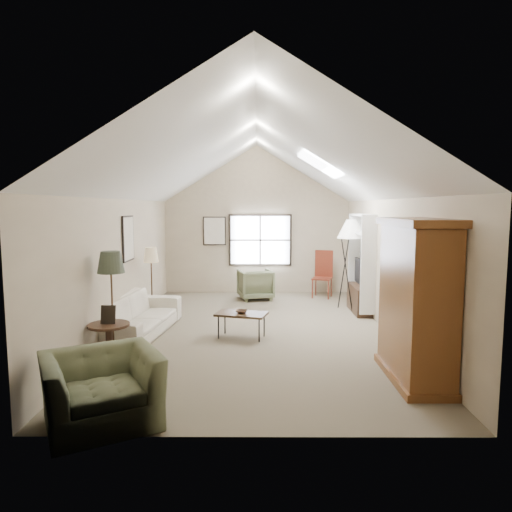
{
  "coord_description": "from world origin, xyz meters",
  "views": [
    {
      "loc": [
        0.04,
        -8.47,
        2.37
      ],
      "look_at": [
        0.0,
        0.4,
        1.4
      ],
      "focal_mm": 32.0,
      "sensor_mm": 36.0,
      "label": 1
    }
  ],
  "objects_px": {
    "armchair_near": "(101,389)",
    "armchair_far": "(255,284)",
    "armoire": "(416,301)",
    "side_chair": "(322,274)",
    "coffee_table": "(241,325)",
    "sofa": "(137,315)",
    "side_table": "(109,344)"
  },
  "relations": [
    {
      "from": "armchair_near",
      "to": "armchair_far",
      "type": "height_order",
      "value": "armchair_near"
    },
    {
      "from": "armoire",
      "to": "armchair_near",
      "type": "xyz_separation_m",
      "value": [
        -3.85,
        -1.3,
        -0.71
      ]
    },
    {
      "from": "armchair_far",
      "to": "side_table",
      "type": "bearing_deg",
      "value": 52.2
    },
    {
      "from": "armoire",
      "to": "side_chair",
      "type": "height_order",
      "value": "armoire"
    },
    {
      "from": "armchair_near",
      "to": "armoire",
      "type": "bearing_deg",
      "value": -10.07
    },
    {
      "from": "coffee_table",
      "to": "side_table",
      "type": "xyz_separation_m",
      "value": [
        -1.94,
        -1.39,
        0.08
      ]
    },
    {
      "from": "armoire",
      "to": "armchair_far",
      "type": "relative_size",
      "value": 2.61
    },
    {
      "from": "sofa",
      "to": "armchair_far",
      "type": "height_order",
      "value": "armchair_far"
    },
    {
      "from": "armoire",
      "to": "coffee_table",
      "type": "height_order",
      "value": "armoire"
    },
    {
      "from": "armchair_far",
      "to": "side_table",
      "type": "height_order",
      "value": "armchair_far"
    },
    {
      "from": "armchair_near",
      "to": "sofa",
      "type": "bearing_deg",
      "value": 69.94
    },
    {
      "from": "armchair_far",
      "to": "coffee_table",
      "type": "height_order",
      "value": "armchair_far"
    },
    {
      "from": "coffee_table",
      "to": "side_table",
      "type": "height_order",
      "value": "side_table"
    },
    {
      "from": "armchair_near",
      "to": "armchair_far",
      "type": "xyz_separation_m",
      "value": [
        1.64,
        6.73,
        -0.01
      ]
    },
    {
      "from": "side_table",
      "to": "side_chair",
      "type": "xyz_separation_m",
      "value": [
        3.91,
        5.06,
        0.3
      ]
    },
    {
      "from": "sofa",
      "to": "armchair_far",
      "type": "distance_m",
      "value": 3.9
    },
    {
      "from": "coffee_table",
      "to": "side_chair",
      "type": "relative_size",
      "value": 0.73
    },
    {
      "from": "armoire",
      "to": "armchair_near",
      "type": "bearing_deg",
      "value": -161.33
    },
    {
      "from": "coffee_table",
      "to": "side_table",
      "type": "relative_size",
      "value": 1.45
    },
    {
      "from": "sofa",
      "to": "side_chair",
      "type": "height_order",
      "value": "side_chair"
    },
    {
      "from": "sofa",
      "to": "side_chair",
      "type": "xyz_separation_m",
      "value": [
        3.91,
        3.46,
        0.25
      ]
    },
    {
      "from": "armchair_far",
      "to": "coffee_table",
      "type": "xyz_separation_m",
      "value": [
        -0.23,
        -3.45,
        -0.15
      ]
    },
    {
      "from": "armoire",
      "to": "side_table",
      "type": "relative_size",
      "value": 3.56
    },
    {
      "from": "coffee_table",
      "to": "sofa",
      "type": "bearing_deg",
      "value": 173.72
    },
    {
      "from": "side_table",
      "to": "armchair_far",
      "type": "bearing_deg",
      "value": 65.8
    },
    {
      "from": "coffee_table",
      "to": "side_table",
      "type": "distance_m",
      "value": 2.39
    },
    {
      "from": "side_table",
      "to": "sofa",
      "type": "bearing_deg",
      "value": 90.0
    },
    {
      "from": "sofa",
      "to": "coffee_table",
      "type": "height_order",
      "value": "sofa"
    },
    {
      "from": "armchair_far",
      "to": "side_chair",
      "type": "bearing_deg",
      "value": 173.79
    },
    {
      "from": "sofa",
      "to": "armchair_far",
      "type": "bearing_deg",
      "value": -26.99
    },
    {
      "from": "armchair_near",
      "to": "side_table",
      "type": "bearing_deg",
      "value": 76.98
    },
    {
      "from": "armchair_far",
      "to": "side_table",
      "type": "relative_size",
      "value": 1.36
    }
  ]
}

